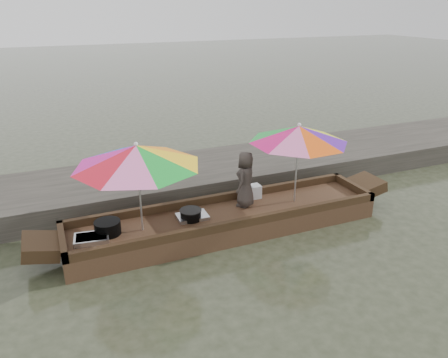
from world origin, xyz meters
name	(u,v)px	position (x,y,z in m)	size (l,w,h in m)	color
water	(226,231)	(0.00, 0.00, 0.00)	(80.00, 80.00, 0.00)	#2B311E
dock	(188,177)	(0.00, 2.20, 0.25)	(22.00, 2.20, 0.50)	#2D2B26
boat_hull	(226,222)	(0.00, 0.00, 0.17)	(5.74, 1.20, 0.35)	#311B11
cooking_pot	(108,228)	(-2.10, 0.10, 0.46)	(0.43, 0.43, 0.23)	black
tray_crayfish	(92,239)	(-2.38, -0.05, 0.39)	(0.54, 0.38, 0.09)	silver
tray_scallop	(192,216)	(-0.62, 0.09, 0.38)	(0.54, 0.38, 0.06)	silver
charcoal_grill	(191,215)	(-0.66, 0.05, 0.44)	(0.37, 0.37, 0.17)	black
supply_bag	(253,192)	(0.77, 0.45, 0.48)	(0.28, 0.22, 0.26)	silver
vendor	(246,179)	(0.48, 0.20, 0.89)	(0.53, 0.34, 1.07)	#37302C
umbrella_bow	(139,188)	(-1.54, 0.00, 1.12)	(2.07, 2.07, 1.55)	orange
umbrella_stern	(297,163)	(1.44, 0.00, 1.12)	(1.84, 1.84, 1.55)	#FFF614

